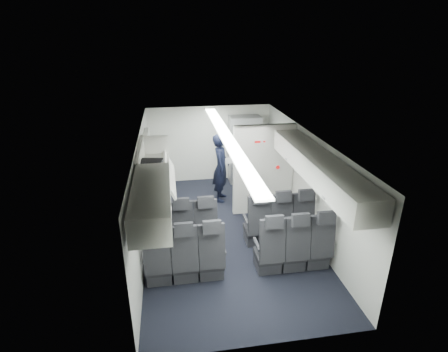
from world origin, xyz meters
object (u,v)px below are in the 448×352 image
object	(u,v)px
seat_row_mid	(241,255)
boarding_door	(149,170)
seat_row_front	(231,228)
carry_on_bag	(152,166)
flight_attendant	(221,168)
galley_unit	(244,150)

from	to	relation	value
seat_row_mid	boarding_door	size ratio (longest dim) A/B	1.79
seat_row_front	boarding_door	xyz separation A→B (m)	(-1.64, 2.09, 0.55)
boarding_door	carry_on_bag	distance (m)	2.25
boarding_door	carry_on_bag	world-z (taller)	carry_on_bag
seat_row_front	boarding_door	size ratio (longest dim) A/B	1.79
seat_row_front	carry_on_bag	world-z (taller)	carry_on_bag
seat_row_front	boarding_door	bearing A→B (deg)	128.16
seat_row_front	flight_attendant	xyz separation A→B (m)	(0.12, 2.15, 0.47)
boarding_door	flight_attendant	world-z (taller)	boarding_door
seat_row_mid	boarding_door	world-z (taller)	boarding_door
flight_attendant	carry_on_bag	size ratio (longest dim) A/B	4.49
flight_attendant	carry_on_bag	xyz separation A→B (m)	(-1.57, -2.13, 0.93)
seat_row_mid	boarding_door	bearing A→B (deg)	118.77
seat_row_mid	flight_attendant	xyz separation A→B (m)	(0.12, 3.05, 0.47)
seat_row_front	galley_unit	bearing A→B (deg)	73.72
flight_attendant	galley_unit	bearing A→B (deg)	-23.19
seat_row_mid	boarding_door	distance (m)	3.45
galley_unit	flight_attendant	size ratio (longest dim) A/B	1.09
galley_unit	seat_row_mid	bearing A→B (deg)	-102.88
seat_row_mid	flight_attendant	world-z (taller)	flight_attendant
seat_row_front	seat_row_mid	xyz separation A→B (m)	(0.00, -0.90, 0.00)
seat_row_front	galley_unit	size ratio (longest dim) A/B	1.75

